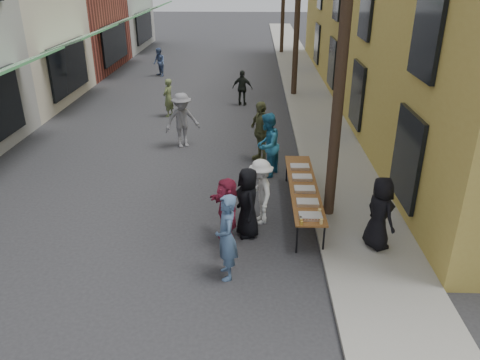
# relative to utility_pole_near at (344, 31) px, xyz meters

# --- Properties ---
(ground) EXTENTS (120.00, 120.00, 0.00)m
(ground) POSITION_rel_utility_pole_near_xyz_m (-4.30, -3.00, -4.50)
(ground) COLOR #28282B
(ground) RESTS_ON ground
(sidewalk) EXTENTS (2.20, 60.00, 0.10)m
(sidewalk) POSITION_rel_utility_pole_near_xyz_m (0.70, 12.00, -4.45)
(sidewalk) COLOR gray
(sidewalk) RESTS_ON ground
(utility_pole_near) EXTENTS (0.26, 0.26, 9.00)m
(utility_pole_near) POSITION_rel_utility_pole_near_xyz_m (0.00, 0.00, 0.00)
(utility_pole_near) COLOR #2D2116
(utility_pole_near) RESTS_ON ground
(serving_table) EXTENTS (0.70, 4.00, 0.75)m
(serving_table) POSITION_rel_utility_pole_near_xyz_m (-0.64, 0.18, -3.79)
(serving_table) COLOR brown
(serving_table) RESTS_ON ground
(catering_tray_sausage) EXTENTS (0.50, 0.33, 0.08)m
(catering_tray_sausage) POSITION_rel_utility_pole_near_xyz_m (-0.64, -1.47, -3.71)
(catering_tray_sausage) COLOR maroon
(catering_tray_sausage) RESTS_ON serving_table
(catering_tray_foil_b) EXTENTS (0.50, 0.33, 0.08)m
(catering_tray_foil_b) POSITION_rel_utility_pole_near_xyz_m (-0.64, -0.82, -3.71)
(catering_tray_foil_b) COLOR #B2B2B7
(catering_tray_foil_b) RESTS_ON serving_table
(catering_tray_buns) EXTENTS (0.50, 0.33, 0.08)m
(catering_tray_buns) POSITION_rel_utility_pole_near_xyz_m (-0.64, -0.12, -3.71)
(catering_tray_buns) COLOR tan
(catering_tray_buns) RESTS_ON serving_table
(catering_tray_foil_d) EXTENTS (0.50, 0.33, 0.08)m
(catering_tray_foil_d) POSITION_rel_utility_pole_near_xyz_m (-0.64, 0.58, -3.71)
(catering_tray_foil_d) COLOR #B2B2B7
(catering_tray_foil_d) RESTS_ON serving_table
(catering_tray_buns_end) EXTENTS (0.50, 0.33, 0.08)m
(catering_tray_buns_end) POSITION_rel_utility_pole_near_xyz_m (-0.64, 1.28, -3.71)
(catering_tray_buns_end) COLOR tan
(catering_tray_buns_end) RESTS_ON serving_table
(condiment_jar_a) EXTENTS (0.07, 0.07, 0.08)m
(condiment_jar_a) POSITION_rel_utility_pole_near_xyz_m (-0.86, -1.77, -3.71)
(condiment_jar_a) COLOR #A57F26
(condiment_jar_a) RESTS_ON serving_table
(condiment_jar_b) EXTENTS (0.07, 0.07, 0.08)m
(condiment_jar_b) POSITION_rel_utility_pole_near_xyz_m (-0.86, -1.67, -3.71)
(condiment_jar_b) COLOR #A57F26
(condiment_jar_b) RESTS_ON serving_table
(condiment_jar_c) EXTENTS (0.07, 0.07, 0.08)m
(condiment_jar_c) POSITION_rel_utility_pole_near_xyz_m (-0.86, -1.57, -3.71)
(condiment_jar_c) COLOR #A57F26
(condiment_jar_c) RESTS_ON serving_table
(cup_stack) EXTENTS (0.08, 0.08, 0.12)m
(cup_stack) POSITION_rel_utility_pole_near_xyz_m (-0.44, -1.72, -3.69)
(cup_stack) COLOR tan
(cup_stack) RESTS_ON serving_table
(guest_front_a) EXTENTS (0.77, 0.95, 1.67)m
(guest_front_a) POSITION_rel_utility_pole_near_xyz_m (-2.02, -0.95, -3.66)
(guest_front_a) COLOR black
(guest_front_a) RESTS_ON ground
(guest_front_b) EXTENTS (0.56, 0.74, 1.82)m
(guest_front_b) POSITION_rel_utility_pole_near_xyz_m (-2.41, -2.59, -3.59)
(guest_front_b) COLOR #47658A
(guest_front_b) RESTS_ON ground
(guest_front_c) EXTENTS (1.04, 1.15, 1.93)m
(guest_front_c) POSITION_rel_utility_pole_near_xyz_m (-1.51, 2.46, -3.54)
(guest_front_c) COLOR teal
(guest_front_c) RESTS_ON ground
(guest_front_d) EXTENTS (0.83, 1.17, 1.64)m
(guest_front_d) POSITION_rel_utility_pole_near_xyz_m (-1.72, -0.34, -3.68)
(guest_front_d) COLOR white
(guest_front_d) RESTS_ON ground
(guest_front_e) EXTENTS (0.97, 1.23, 1.95)m
(guest_front_e) POSITION_rel_utility_pole_near_xyz_m (-1.69, 3.67, -3.52)
(guest_front_e) COLOR brown
(guest_front_e) RESTS_ON ground
(guest_queue_back) EXTENTS (0.91, 1.56, 1.60)m
(guest_queue_back) POSITION_rel_utility_pole_near_xyz_m (-2.47, -1.32, -3.70)
(guest_queue_back) COLOR maroon
(guest_queue_back) RESTS_ON ground
(server) EXTENTS (0.80, 0.95, 1.66)m
(server) POSITION_rel_utility_pole_near_xyz_m (0.83, -1.53, -3.57)
(server) COLOR black
(server) RESTS_ON sidewalk
(passerby_left) EXTENTS (1.41, 1.18, 1.89)m
(passerby_left) POSITION_rel_utility_pole_near_xyz_m (-4.36, 4.86, -3.55)
(passerby_left) COLOR slate
(passerby_left) RESTS_ON ground
(passerby_mid) EXTENTS (0.98, 0.57, 1.56)m
(passerby_mid) POSITION_rel_utility_pole_near_xyz_m (-2.44, 10.23, -3.72)
(passerby_mid) COLOR black
(passerby_mid) RESTS_ON ground
(passerby_right) EXTENTS (0.56, 0.67, 1.57)m
(passerby_right) POSITION_rel_utility_pole_near_xyz_m (-5.46, 8.43, -3.72)
(passerby_right) COLOR #5F6D3F
(passerby_right) RESTS_ON ground
(passerby_far) EXTENTS (0.93, 0.97, 1.57)m
(passerby_far) POSITION_rel_utility_pole_near_xyz_m (-7.30, 16.16, -3.71)
(passerby_far) COLOR #4A6090
(passerby_far) RESTS_ON ground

